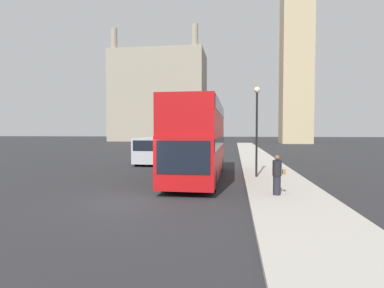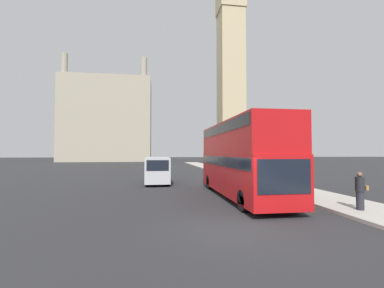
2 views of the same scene
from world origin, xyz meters
The scene contains 7 objects.
ground_plane centered at (0.00, 0.00, 0.00)m, with size 300.00×300.00×0.00m, color #28282B.
sidewalk_strip centered at (6.72, 0.00, 0.07)m, with size 3.43×120.00×0.15m.
building_block_distant centered at (-17.82, 76.05, 13.06)m, with size 26.93×15.06×31.73m.
red_double_decker_bus centered at (2.30, 6.12, 2.49)m, with size 2.63×10.66×4.48m.
white_van centered at (-2.64, 13.88, 1.23)m, with size 2.05×5.68×2.28m.
pedestrian centered at (6.20, 1.40, 0.99)m, with size 0.53×0.37×1.68m.
street_lamp centered at (5.70, 6.41, 3.65)m, with size 0.36×0.36×5.26m.
Camera 1 is at (4.42, -11.44, 2.82)m, focal length 28.00 mm.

